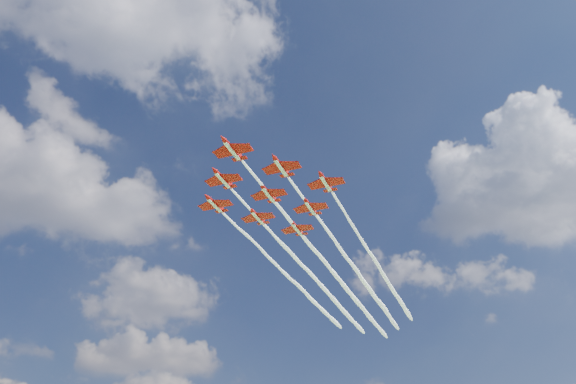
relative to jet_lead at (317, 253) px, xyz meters
name	(u,v)px	position (x,y,z in m)	size (l,w,h in m)	color
jet_lead	(317,253)	(0.00, 0.00, 0.00)	(85.44, 90.34, 2.53)	#AF0C09
jet_row2_port	(350,262)	(12.35, 2.31, 0.00)	(85.44, 90.34, 2.53)	#AF0C09
jet_row2_starb	(305,269)	(1.61, 12.46, 0.00)	(85.44, 90.34, 2.53)	#AF0C09
jet_row3_port	(381,271)	(24.69, 4.63, 0.00)	(85.44, 90.34, 2.53)	#AF0C09
jet_row3_centre	(337,277)	(13.95, 14.77, 0.00)	(85.44, 90.34, 2.53)	#AF0C09
jet_row3_starb	(295,283)	(3.21, 24.92, 0.00)	(85.44, 90.34, 2.53)	#AF0C09
jet_row4_port	(366,284)	(26.30, 17.08, 0.00)	(85.44, 90.34, 2.53)	#AF0C09
jet_row4_starb	(325,290)	(15.56, 27.23, 0.00)	(85.44, 90.34, 2.53)	#AF0C09
jet_tail	(353,297)	(27.91, 29.54, 0.00)	(85.44, 90.34, 2.53)	#AF0C09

